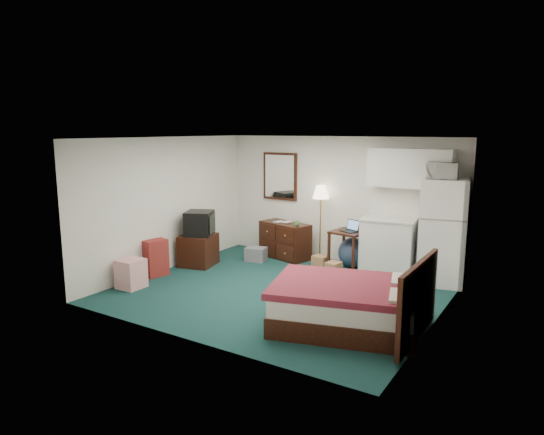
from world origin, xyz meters
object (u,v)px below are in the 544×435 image
Objects in this scene: tv_stand at (198,250)px; bed at (344,305)px; suitcase at (156,258)px; kitchen_counter at (388,247)px; floor_lamp at (320,223)px; desk at (348,250)px; fridge at (442,232)px; dresser at (285,240)px.

bed is at bearing -33.21° from tv_stand.
suitcase is (-0.19, -0.96, 0.03)m from tv_stand.
suitcase is at bearing -152.58° from kitchen_counter.
tv_stand is (-3.64, 1.27, 0.01)m from bed.
bed is (1.78, -2.85, -0.47)m from floor_lamp.
kitchen_counter is at bearing 80.70° from bed.
desk is at bearing -174.42° from kitchen_counter.
desk is 0.41× the size of fridge.
bed is (1.03, -2.55, -0.08)m from desk.
suitcase is at bearing -104.63° from dresser.
bed is 3.85m from suitcase.
dresser is 0.59× the size of fridge.
bed is at bearing -115.45° from fridge.
fridge is (1.68, 0.08, 0.54)m from desk.
desk is 2.91m from tv_stand.
suitcase is (-2.06, -2.54, -0.43)m from floor_lamp.
desk is 1.77m from fridge.
tv_stand is (-2.61, -1.28, -0.07)m from desk.
suitcase reaches higher than bed.
floor_lamp is 1.52× the size of kitchen_counter.
fridge is at bearing 60.14° from bed.
floor_lamp reaches higher than kitchen_counter.
fridge reaches higher than desk.
kitchen_counter is 2.73m from bed.
floor_lamp is 2.31× the size of tv_stand.
dresser reaches higher than bed.
fridge is at bearing 3.48° from tv_stand.
floor_lamp is 3.39m from bed.
dresser is 3.18m from fridge.
floor_lamp is at bearing 163.22° from fridge.
floor_lamp is at bearing 106.05° from bed.
tv_stand is (-1.16, -1.38, -0.06)m from dresser.
floor_lamp reaches higher than bed.
fridge is at bearing -11.81° from kitchen_counter.
desk is 0.40× the size of bed.
bed is (-0.65, -2.62, -0.62)m from fridge.
kitchen_counter is 3.63m from tv_stand.
fridge is (2.43, -0.22, 0.14)m from floor_lamp.
fridge reaches higher than kitchen_counter.
tv_stand is at bearing 144.90° from bed.
kitchen_counter is at bearing 16.77° from dresser.
dresser is 0.84m from floor_lamp.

